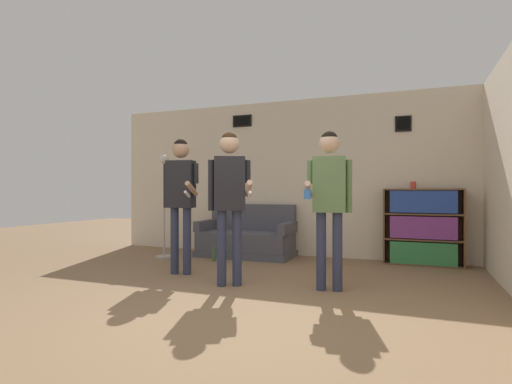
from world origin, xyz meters
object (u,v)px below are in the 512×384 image
person_player_foreground_center (229,190)px  floor_lamp (164,201)px  bottle_on_floor (214,254)px  person_player_foreground_left (181,190)px  couch (247,239)px  bookshelf (423,227)px  drinking_cup (413,185)px  person_watcher_holding_cup (329,191)px

person_player_foreground_center → floor_lamp: bearing=143.1°
bottle_on_floor → person_player_foreground_left: bearing=-88.1°
couch → bookshelf: size_ratio=1.41×
bookshelf → person_player_foreground_center: bearing=-133.5°
bookshelf → person_player_foreground_left: 3.63m
person_player_foreground_left → drinking_cup: bearing=33.1°
couch → person_player_foreground_center: 2.32m
couch → person_watcher_holding_cup: bearing=-46.2°
bookshelf → drinking_cup: size_ratio=10.79×
person_player_foreground_left → person_watcher_holding_cup: 2.04m
bookshelf → floor_lamp: 4.13m
floor_lamp → person_watcher_holding_cup: (3.01, -1.20, 0.16)m
person_player_foreground_left → drinking_cup: 3.47m
person_player_foreground_left → person_player_foreground_center: size_ratio=1.00×
floor_lamp → person_player_foreground_left: bearing=-46.7°
person_player_foreground_left → drinking_cup: (2.91, 1.90, 0.07)m
couch → person_player_foreground_left: bearing=-98.3°
couch → bookshelf: bearing=4.0°
person_player_foreground_center → couch: bearing=107.4°
bottle_on_floor → drinking_cup: bearing=16.4°
person_player_foreground_center → bottle_on_floor: size_ratio=6.31×
couch → floor_lamp: floor_lamp is taller
couch → person_player_foreground_center: person_player_foreground_center is taller
person_watcher_holding_cup → floor_lamp: bearing=158.3°
floor_lamp → bottle_on_floor: bearing=-0.2°
bottle_on_floor → drinking_cup: size_ratio=2.69×
bookshelf → floor_lamp: bearing=-167.9°
person_watcher_holding_cup → couch: bearing=133.8°
floor_lamp → bottle_on_floor: (0.94, -0.00, -0.84)m
couch → person_watcher_holding_cup: 2.71m
bookshelf → floor_lamp: (-4.02, -0.86, 0.38)m
drinking_cup → person_watcher_holding_cup: bearing=-113.1°
person_player_foreground_left → bottle_on_floor: person_player_foreground_left is taller
person_player_foreground_center → drinking_cup: 3.03m
person_player_foreground_center → drinking_cup: person_player_foreground_center is taller
drinking_cup → bookshelf: bearing=-0.2°
person_player_foreground_center → bottle_on_floor: bearing=123.6°
bookshelf → person_player_foreground_left: size_ratio=0.64×
bookshelf → person_watcher_holding_cup: 2.36m
floor_lamp → person_watcher_holding_cup: size_ratio=0.96×
floor_lamp → person_player_foreground_center: person_player_foreground_center is taller
drinking_cup → person_player_foreground_left: bearing=-146.9°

